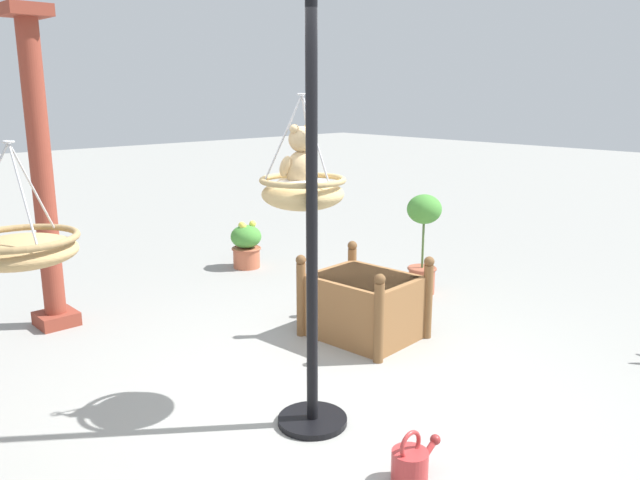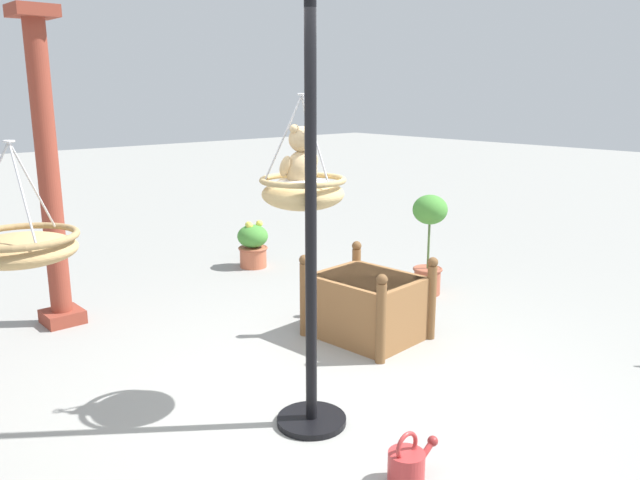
{
  "view_description": "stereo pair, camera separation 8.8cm",
  "coord_description": "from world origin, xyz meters",
  "px_view_note": "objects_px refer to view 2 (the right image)",
  "views": [
    {
      "loc": [
        -2.69,
        -2.8,
        2.06
      ],
      "look_at": [
        -0.04,
        0.06,
        1.14
      ],
      "focal_mm": 35.54,
      "sensor_mm": 36.0,
      "label": 1
    },
    {
      "loc": [
        -2.62,
        -2.85,
        2.06
      ],
      "look_at": [
        -0.04,
        0.06,
        1.14
      ],
      "focal_mm": 35.54,
      "sensor_mm": 36.0,
      "label": 2
    }
  ],
  "objects_px": {
    "hanging_basket_with_teddy": "(303,191)",
    "hanging_basket_left_high": "(21,247)",
    "display_pole_central": "(311,298)",
    "teddy_bear": "(301,162)",
    "potted_plant_fern_front": "(253,244)",
    "watering_can": "(407,465)",
    "wooden_planter_box": "(367,304)",
    "potted_plant_flowering_red": "(429,238)",
    "greenhouse_pillar_left": "(49,178)"
  },
  "relations": [
    {
      "from": "hanging_basket_with_teddy",
      "to": "hanging_basket_left_high",
      "type": "xyz_separation_m",
      "value": [
        -1.56,
        0.47,
        -0.19
      ]
    },
    {
      "from": "display_pole_central",
      "to": "teddy_bear",
      "type": "xyz_separation_m",
      "value": [
        0.15,
        0.27,
        0.79
      ]
    },
    {
      "from": "potted_plant_fern_front",
      "to": "watering_can",
      "type": "relative_size",
      "value": 1.6
    },
    {
      "from": "display_pole_central",
      "to": "wooden_planter_box",
      "type": "relative_size",
      "value": 2.7
    },
    {
      "from": "display_pole_central",
      "to": "watering_can",
      "type": "relative_size",
      "value": 7.48
    },
    {
      "from": "wooden_planter_box",
      "to": "hanging_basket_left_high",
      "type": "bearing_deg",
      "value": -178.67
    },
    {
      "from": "hanging_basket_with_teddy",
      "to": "potted_plant_flowering_red",
      "type": "distance_m",
      "value": 2.77
    },
    {
      "from": "potted_plant_fern_front",
      "to": "hanging_basket_with_teddy",
      "type": "bearing_deg",
      "value": -119.96
    },
    {
      "from": "hanging_basket_left_high",
      "to": "wooden_planter_box",
      "type": "distance_m",
      "value": 2.88
    },
    {
      "from": "wooden_planter_box",
      "to": "potted_plant_fern_front",
      "type": "height_order",
      "value": "wooden_planter_box"
    },
    {
      "from": "display_pole_central",
      "to": "potted_plant_fern_front",
      "type": "relative_size",
      "value": 4.67
    },
    {
      "from": "potted_plant_fern_front",
      "to": "potted_plant_flowering_red",
      "type": "xyz_separation_m",
      "value": [
        0.74,
        -2.04,
        0.32
      ]
    },
    {
      "from": "wooden_planter_box",
      "to": "potted_plant_fern_front",
      "type": "xyz_separation_m",
      "value": [
        0.56,
        2.44,
        -0.02
      ]
    },
    {
      "from": "hanging_basket_left_high",
      "to": "potted_plant_flowering_red",
      "type": "xyz_separation_m",
      "value": [
        4.02,
        0.47,
        -0.65
      ]
    },
    {
      "from": "hanging_basket_with_teddy",
      "to": "teddy_bear",
      "type": "relative_size",
      "value": 1.73
    },
    {
      "from": "potted_plant_flowering_red",
      "to": "display_pole_central",
      "type": "bearing_deg",
      "value": -155.44
    },
    {
      "from": "teddy_bear",
      "to": "watering_can",
      "type": "bearing_deg",
      "value": -98.97
    },
    {
      "from": "potted_plant_fern_front",
      "to": "wooden_planter_box",
      "type": "bearing_deg",
      "value": -102.97
    },
    {
      "from": "hanging_basket_with_teddy",
      "to": "greenhouse_pillar_left",
      "type": "height_order",
      "value": "greenhouse_pillar_left"
    },
    {
      "from": "wooden_planter_box",
      "to": "potted_plant_flowering_red",
      "type": "bearing_deg",
      "value": 17.32
    },
    {
      "from": "display_pole_central",
      "to": "hanging_basket_with_teddy",
      "type": "distance_m",
      "value": 0.67
    },
    {
      "from": "greenhouse_pillar_left",
      "to": "potted_plant_flowering_red",
      "type": "relative_size",
      "value": 2.63
    },
    {
      "from": "watering_can",
      "to": "wooden_planter_box",
      "type": "bearing_deg",
      "value": 50.32
    },
    {
      "from": "greenhouse_pillar_left",
      "to": "watering_can",
      "type": "xyz_separation_m",
      "value": [
        0.51,
        -3.66,
        -1.22
      ]
    },
    {
      "from": "hanging_basket_with_teddy",
      "to": "hanging_basket_left_high",
      "type": "bearing_deg",
      "value": 163.09
    },
    {
      "from": "teddy_bear",
      "to": "watering_can",
      "type": "relative_size",
      "value": 1.18
    },
    {
      "from": "watering_can",
      "to": "display_pole_central",
      "type": "bearing_deg",
      "value": 88.51
    },
    {
      "from": "hanging_basket_with_teddy",
      "to": "greenhouse_pillar_left",
      "type": "distance_m",
      "value": 2.69
    },
    {
      "from": "hanging_basket_with_teddy",
      "to": "teddy_bear",
      "type": "height_order",
      "value": "hanging_basket_with_teddy"
    },
    {
      "from": "potted_plant_fern_front",
      "to": "potted_plant_flowering_red",
      "type": "height_order",
      "value": "potted_plant_flowering_red"
    },
    {
      "from": "hanging_basket_left_high",
      "to": "hanging_basket_with_teddy",
      "type": "bearing_deg",
      "value": -16.91
    },
    {
      "from": "hanging_basket_with_teddy",
      "to": "teddy_bear",
      "type": "distance_m",
      "value": 0.18
    },
    {
      "from": "greenhouse_pillar_left",
      "to": "potted_plant_fern_front",
      "type": "height_order",
      "value": "greenhouse_pillar_left"
    },
    {
      "from": "teddy_bear",
      "to": "wooden_planter_box",
      "type": "height_order",
      "value": "teddy_bear"
    },
    {
      "from": "hanging_basket_with_teddy",
      "to": "watering_can",
      "type": "distance_m",
      "value": 1.72
    },
    {
      "from": "teddy_bear",
      "to": "potted_plant_flowering_red",
      "type": "bearing_deg",
      "value": 20.54
    },
    {
      "from": "display_pole_central",
      "to": "wooden_planter_box",
      "type": "xyz_separation_m",
      "value": [
        1.31,
        0.79,
        -0.54
      ]
    },
    {
      "from": "hanging_basket_with_teddy",
      "to": "wooden_planter_box",
      "type": "height_order",
      "value": "hanging_basket_with_teddy"
    },
    {
      "from": "potted_plant_fern_front",
      "to": "watering_can",
      "type": "distance_m",
      "value": 4.47
    },
    {
      "from": "wooden_planter_box",
      "to": "teddy_bear",
      "type": "bearing_deg",
      "value": -155.97
    },
    {
      "from": "teddy_bear",
      "to": "potted_plant_fern_front",
      "type": "xyz_separation_m",
      "value": [
        1.72,
        2.96,
        -1.35
      ]
    },
    {
      "from": "hanging_basket_with_teddy",
      "to": "teddy_bear",
      "type": "xyz_separation_m",
      "value": [
        0.0,
        0.02,
        0.18
      ]
    },
    {
      "from": "potted_plant_fern_front",
      "to": "watering_can",
      "type": "height_order",
      "value": "potted_plant_fern_front"
    },
    {
      "from": "potted_plant_flowering_red",
      "to": "watering_can",
      "type": "height_order",
      "value": "potted_plant_flowering_red"
    },
    {
      "from": "hanging_basket_with_teddy",
      "to": "wooden_planter_box",
      "type": "xyz_separation_m",
      "value": [
        1.16,
        0.54,
        -1.15
      ]
    },
    {
      "from": "greenhouse_pillar_left",
      "to": "potted_plant_flowering_red",
      "type": "xyz_separation_m",
      "value": [
        3.14,
        -1.65,
        -0.72
      ]
    },
    {
      "from": "display_pole_central",
      "to": "wooden_planter_box",
      "type": "bearing_deg",
      "value": 31.07
    },
    {
      "from": "display_pole_central",
      "to": "hanging_basket_left_high",
      "type": "height_order",
      "value": "display_pole_central"
    },
    {
      "from": "hanging_basket_with_teddy",
      "to": "greenhouse_pillar_left",
      "type": "xyz_separation_m",
      "value": [
        -0.68,
        2.6,
        -0.12
      ]
    },
    {
      "from": "hanging_basket_left_high",
      "to": "potted_plant_flowering_red",
      "type": "relative_size",
      "value": 0.63
    }
  ]
}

